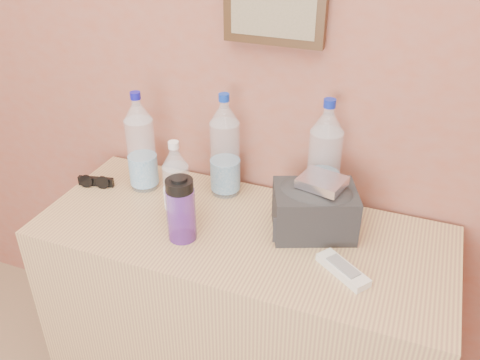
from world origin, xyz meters
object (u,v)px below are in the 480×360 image
dresser (241,322)px  sunglasses (96,181)px  pet_large_c (324,163)px  pet_large_a (141,147)px  pet_small (177,187)px  ac_remote (343,270)px  toiletry_bag (314,208)px  foil_packet (322,182)px  nalgene_bottle (181,209)px  pet_large_b (225,151)px

dresser → sunglasses: size_ratio=10.11×
pet_large_c → pet_large_a: bearing=-171.4°
pet_small → ac_remote: (0.52, -0.06, -0.11)m
pet_small → toiletry_bag: bearing=13.4°
sunglasses → foil_packet: foil_packet is taller
sunglasses → foil_packet: 0.79m
pet_large_c → toiletry_bag: bearing=-85.9°
nalgene_bottle → toiletry_bag: 0.39m
pet_large_a → nalgene_bottle: 0.33m
nalgene_bottle → foil_packet: bearing=25.3°
pet_large_b → sunglasses: (-0.43, -0.13, -0.14)m
pet_large_a → pet_large_b: 0.28m
pet_large_c → foil_packet: 0.13m
pet_large_c → pet_small: pet_large_c is taller
pet_large_b → pet_large_c: 0.32m
dresser → toiletry_bag: bearing=20.6°
ac_remote → dresser: bearing=-158.3°
sunglasses → ac_remote: sunglasses is taller
pet_large_c → toiletry_bag: (0.01, -0.13, -0.08)m
nalgene_bottle → pet_large_a: bearing=140.0°
dresser → ac_remote: (0.32, -0.08, 0.40)m
pet_large_c → nalgene_bottle: 0.46m
pet_large_a → foil_packet: size_ratio=2.78×
pet_large_c → pet_small: (-0.39, -0.22, -0.05)m
pet_large_a → pet_large_c: 0.60m
ac_remote → toiletry_bag: (-0.12, 0.16, 0.07)m
pet_large_a → pet_large_c: (0.59, 0.09, 0.01)m
sunglasses → pet_large_c: bearing=-1.9°
dresser → pet_large_b: size_ratio=3.57×
pet_large_b → sunglasses: bearing=-163.7°
dresser → ac_remote: ac_remote is taller
pet_large_c → sunglasses: (-0.75, -0.15, -0.15)m
nalgene_bottle → dresser: bearing=33.0°
pet_large_b → nalgene_bottle: size_ratio=1.72×
pet_large_c → pet_small: 0.45m
pet_large_c → toiletry_bag: size_ratio=1.57×
sunglasses → toiletry_bag: size_ratio=0.52×
pet_large_a → sunglasses: size_ratio=2.76×
foil_packet → toiletry_bag: bearing=-179.2°
ac_remote → toiletry_bag: 0.21m
dresser → pet_large_a: (-0.40, 0.12, 0.54)m
pet_large_b → toiletry_bag: size_ratio=1.48×
toiletry_bag → foil_packet: 0.09m
pet_large_a → pet_large_c: bearing=8.6°
pet_small → ac_remote: 0.54m
pet_large_b → nalgene_bottle: (-0.02, -0.28, -0.05)m
pet_large_a → pet_large_c: pet_large_c is taller
dresser → pet_small: bearing=-174.4°
sunglasses → pet_large_a: bearing=7.0°
pet_large_a → foil_packet: bearing=-3.7°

